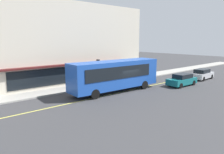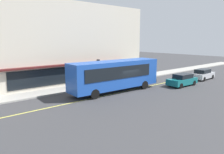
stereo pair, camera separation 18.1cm
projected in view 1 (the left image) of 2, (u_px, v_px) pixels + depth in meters
name	position (u px, v px, depth m)	size (l,w,h in m)	color
ground	(127.00, 91.00, 24.33)	(120.00, 120.00, 0.00)	#38383A
sidewalk	(100.00, 83.00, 28.09)	(80.00, 2.72, 0.15)	#9E9B93
lane_centre_stripe	(127.00, 91.00, 24.33)	(36.00, 0.16, 0.01)	#D8D14C
storefront_building	(52.00, 44.00, 29.61)	(25.09, 10.43, 10.51)	beige
bus	(116.00, 74.00, 23.74)	(11.23, 3.00, 3.50)	#1E4CAD
traffic_light	(98.00, 66.00, 26.88)	(0.30, 0.52, 3.20)	#2D2D33
car_teal	(182.00, 80.00, 27.05)	(4.37, 2.00, 1.52)	#14666B
car_silver	(202.00, 74.00, 31.45)	(4.38, 2.02, 1.52)	#B7BABF
pedestrian_near_storefront	(104.00, 73.00, 29.45)	(0.34, 0.34, 1.76)	black
pedestrian_mid_block	(122.00, 72.00, 30.65)	(0.34, 0.34, 1.75)	black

